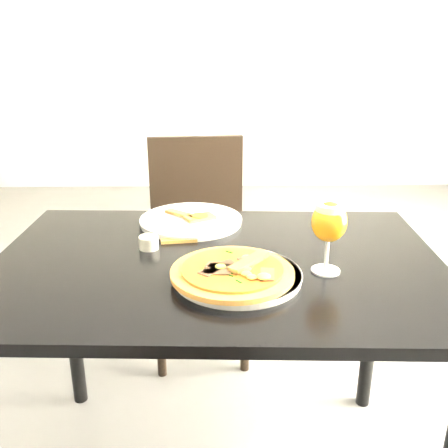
{
  "coord_description": "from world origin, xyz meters",
  "views": [
    {
      "loc": [
        -0.15,
        -1.52,
        1.31
      ],
      "look_at": [
        -0.13,
        -0.25,
        0.83
      ],
      "focal_mm": 40.0,
      "sensor_mm": 36.0,
      "label": 1
    }
  ],
  "objects_px": {
    "dining_table": "(218,290)",
    "beer_glass": "(329,222)",
    "pizza": "(232,271)",
    "chair_far": "(199,238)"
  },
  "relations": [
    {
      "from": "dining_table",
      "to": "chair_far",
      "type": "relative_size",
      "value": 1.34
    },
    {
      "from": "dining_table",
      "to": "chair_far",
      "type": "bearing_deg",
      "value": 97.9
    },
    {
      "from": "chair_far",
      "to": "beer_glass",
      "type": "bearing_deg",
      "value": -71.98
    },
    {
      "from": "chair_far",
      "to": "beer_glass",
      "type": "relative_size",
      "value": 4.97
    },
    {
      "from": "dining_table",
      "to": "beer_glass",
      "type": "xyz_separation_m",
      "value": [
        0.27,
        -0.08,
        0.22
      ]
    },
    {
      "from": "dining_table",
      "to": "pizza",
      "type": "bearing_deg",
      "value": -71.8
    },
    {
      "from": "dining_table",
      "to": "beer_glass",
      "type": "relative_size",
      "value": 6.67
    },
    {
      "from": "chair_far",
      "to": "pizza",
      "type": "xyz_separation_m",
      "value": [
        0.11,
        -0.88,
        0.27
      ]
    },
    {
      "from": "beer_glass",
      "to": "pizza",
      "type": "bearing_deg",
      "value": -168.69
    },
    {
      "from": "pizza",
      "to": "beer_glass",
      "type": "xyz_separation_m",
      "value": [
        0.24,
        0.05,
        0.11
      ]
    }
  ]
}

